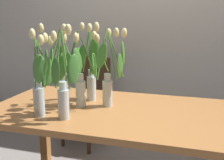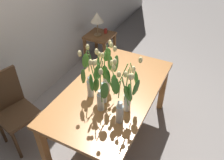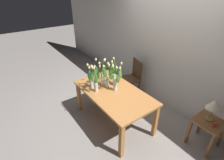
{
  "view_description": "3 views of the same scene",
  "coord_description": "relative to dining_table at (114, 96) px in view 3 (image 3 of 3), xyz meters",
  "views": [
    {
      "loc": [
        0.54,
        -1.71,
        1.34
      ],
      "look_at": [
        0.01,
        0.02,
        0.93
      ],
      "focal_mm": 44.94,
      "sensor_mm": 36.0,
      "label": 1
    },
    {
      "loc": [
        -1.67,
        -0.84,
        2.31
      ],
      "look_at": [
        -0.09,
        -0.05,
        0.95
      ],
      "focal_mm": 36.67,
      "sensor_mm": 36.0,
      "label": 2
    },
    {
      "loc": [
        2.17,
        -1.61,
        2.55
      ],
      "look_at": [
        0.01,
        -0.05,
        1.01
      ],
      "focal_mm": 27.71,
      "sensor_mm": 36.0,
      "label": 3
    }
  ],
  "objects": [
    {
      "name": "tulip_vase_4",
      "position": [
        -0.18,
        0.14,
        0.33
      ],
      "size": [
        0.25,
        0.27,
        0.56
      ],
      "color": "silver",
      "rests_on": "dining_table"
    },
    {
      "name": "tulip_vase_5",
      "position": [
        -0.21,
        -0.27,
        0.31
      ],
      "size": [
        0.24,
        0.24,
        0.57
      ],
      "color": "silver",
      "rests_on": "dining_table"
    },
    {
      "name": "tulip_vase_2",
      "position": [
        -0.31,
        -0.04,
        0.3
      ],
      "size": [
        0.28,
        0.21,
        0.56
      ],
      "color": "silver",
      "rests_on": "dining_table"
    },
    {
      "name": "ground_plane",
      "position": [
        0.0,
        0.0,
        -0.65
      ],
      "size": [
        18.0,
        18.0,
        0.0
      ],
      "primitive_type": "plane",
      "color": "gray"
    },
    {
      "name": "tulip_vase_3",
      "position": [
        -0.21,
        -0.01,
        0.29
      ],
      "size": [
        0.24,
        0.28,
        0.56
      ],
      "color": "silver",
      "rests_on": "dining_table"
    },
    {
      "name": "side_table",
      "position": [
        1.39,
        0.93,
        -0.22
      ],
      "size": [
        0.44,
        0.44,
        0.55
      ],
      "color": "brown",
      "rests_on": "ground"
    },
    {
      "name": "dining_chair",
      "position": [
        -0.54,
        0.98,
        -0.12
      ],
      "size": [
        0.49,
        0.49,
        0.93
      ],
      "color": "#4C331E",
      "rests_on": "ground"
    },
    {
      "name": "room_wall_rear",
      "position": [
        0.0,
        1.35,
        0.7
      ],
      "size": [
        9.0,
        0.1,
        2.7
      ],
      "primitive_type": "cube",
      "color": "beige",
      "rests_on": "ground"
    },
    {
      "name": "pillar_candle",
      "position": [
        1.5,
        0.87,
        -0.06
      ],
      "size": [
        0.06,
        0.06,
        0.07
      ],
      "primitive_type": "cylinder",
      "color": "#B72D23",
      "rests_on": "side_table"
    },
    {
      "name": "table_lamp",
      "position": [
        1.36,
        0.95,
        0.21
      ],
      "size": [
        0.22,
        0.22,
        0.4
      ],
      "color": "olive",
      "rests_on": "side_table"
    },
    {
      "name": "tulip_vase_0",
      "position": [
        -0.34,
        -0.27,
        0.3
      ],
      "size": [
        0.16,
        0.22,
        0.54
      ],
      "color": "silver",
      "rests_on": "dining_table"
    },
    {
      "name": "tulip_vase_1",
      "position": [
        -0.02,
        0.04,
        0.32
      ],
      "size": [
        0.23,
        0.23,
        0.57
      ],
      "color": "silver",
      "rests_on": "dining_table"
    },
    {
      "name": "dining_table",
      "position": [
        0.0,
        0.0,
        0.0
      ],
      "size": [
        1.6,
        0.9,
        0.74
      ],
      "color": "#B7753D",
      "rests_on": "ground"
    }
  ]
}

